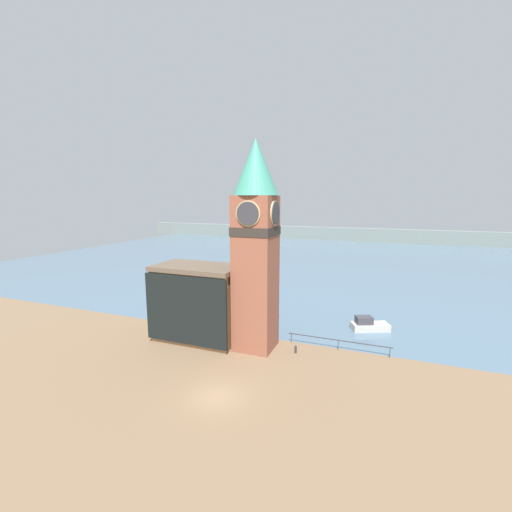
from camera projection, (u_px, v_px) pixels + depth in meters
ground_plane at (217, 397)px, 27.78m from camera, size 160.00×160.00×0.00m
water at (339, 257)px, 94.75m from camera, size 160.00×120.00×0.00m
far_shoreline at (353, 234)px, 131.15m from camera, size 180.00×3.00×5.00m
pier_railing at (338, 341)px, 36.33m from camera, size 10.89×0.08×1.09m
clock_tower at (256, 241)px, 35.21m from camera, size 4.58×4.58×21.83m
pier_building at (198, 303)px, 38.66m from camera, size 9.77×5.73×8.58m
boat_near at (369, 325)px, 41.88m from camera, size 4.84×3.54×1.73m
mooring_bollard_near at (296, 349)px, 35.64m from camera, size 0.25×0.25×0.81m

